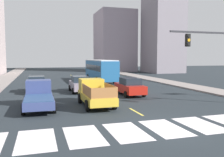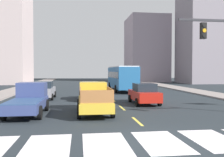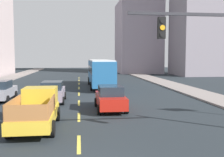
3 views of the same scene
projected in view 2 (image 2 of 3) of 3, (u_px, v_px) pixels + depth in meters
ground_plane at (161, 142)px, 9.88m from camera, size 160.00×160.00×0.00m
sidewalk_right at (209, 94)px, 29.25m from camera, size 3.13×110.00×0.15m
crosswalk_stripe_2 at (47, 146)px, 9.32m from camera, size 1.71×3.25×0.01m
crosswalk_stripe_3 at (105, 144)px, 9.60m from camera, size 1.71×3.25×0.01m
crosswalk_stripe_4 at (161, 142)px, 9.88m from camera, size 1.71×3.25×0.01m
crosswalk_stripe_5 at (213, 140)px, 10.16m from camera, size 1.71×3.25×0.01m
lane_dash_0 at (137, 121)px, 13.85m from camera, size 0.16×2.40×0.01m
lane_dash_1 at (122, 108)px, 18.80m from camera, size 0.16×2.40×0.01m
lane_dash_2 at (113, 100)px, 23.76m from camera, size 0.16×2.40×0.01m
lane_dash_3 at (107, 95)px, 28.71m from camera, size 0.16×2.40×0.01m
lane_dash_4 at (103, 91)px, 33.67m from camera, size 0.16×2.40×0.01m
lane_dash_5 at (100, 89)px, 38.62m from camera, size 0.16×2.40×0.01m
lane_dash_6 at (98, 86)px, 43.58m from camera, size 0.16×2.40×0.01m
lane_dash_7 at (96, 85)px, 48.53m from camera, size 0.16×2.40×0.01m
pickup_stakebed at (94, 99)px, 16.62m from camera, size 2.18×5.20×1.96m
pickup_dark at (29, 100)px, 16.20m from camera, size 2.18×5.20×1.96m
city_bus at (122, 77)px, 34.24m from camera, size 2.72×10.80×3.32m
sedan_far at (144, 94)px, 20.93m from camera, size 2.02×4.40×1.72m
sedan_near_left at (90, 91)px, 24.03m from camera, size 2.02×4.40×1.72m
sedan_near_right at (44, 90)px, 24.65m from camera, size 2.02×4.40×1.72m
block_mid_left at (4, 35)px, 52.69m from camera, size 9.87×11.78×20.23m
block_mid_right at (146, 50)px, 63.18m from camera, size 9.15×11.11×15.89m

